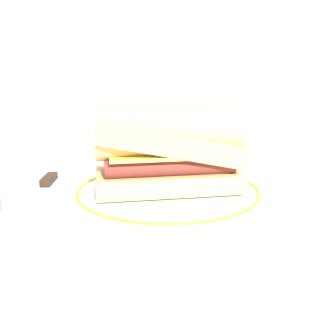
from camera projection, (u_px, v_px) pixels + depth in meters
ground_plane at (181, 201)px, 0.55m from camera, size 1.50×1.50×0.00m
wall_back at (199, 9)px, 0.78m from camera, size 1.50×0.02×0.60m
plate at (168, 193)px, 0.56m from camera, size 0.29×0.29×0.01m
sausage_sandwich at (168, 145)px, 0.54m from camera, size 0.23×0.15×0.13m
salt_shaker at (80, 142)px, 0.77m from camera, size 0.04×0.04×0.08m
butter_knife at (53, 176)px, 0.66m from camera, size 0.04×0.14×0.01m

